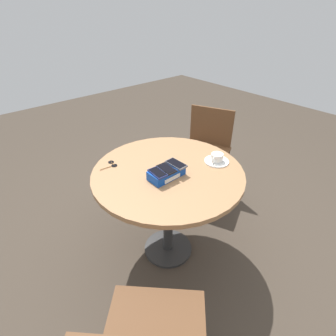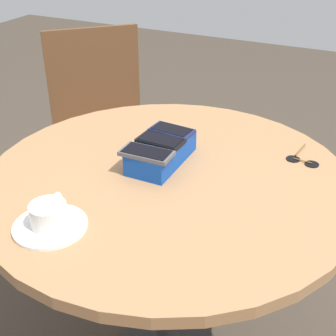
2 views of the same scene
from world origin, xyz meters
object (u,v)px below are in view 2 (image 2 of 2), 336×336
(chair_near_window, at_px, (103,128))
(sunglasses, at_px, (302,160))
(phone_gray, at_px, (147,153))
(coffee_cup, at_px, (49,214))
(phone_black, at_px, (161,141))
(phone_navy, at_px, (172,131))
(phone_box, at_px, (161,152))
(saucer, at_px, (50,226))
(round_table, at_px, (168,208))

(chair_near_window, bearing_deg, sunglasses, 65.94)
(phone_gray, distance_m, chair_near_window, 0.95)
(sunglasses, bearing_deg, coffee_cup, -38.61)
(phone_gray, bearing_deg, coffee_cup, -16.33)
(phone_black, distance_m, chair_near_window, 0.90)
(phone_navy, distance_m, phone_gray, 0.15)
(phone_box, height_order, saucer, phone_box)
(phone_box, xyz_separation_m, phone_gray, (0.08, -0.00, 0.03))
(round_table, bearing_deg, chair_near_window, -135.34)
(round_table, height_order, phone_gray, phone_gray)
(round_table, height_order, saucer, saucer)
(round_table, bearing_deg, saucer, -22.82)
(phone_navy, relative_size, phone_black, 0.98)
(coffee_cup, relative_size, sunglasses, 0.89)
(phone_gray, bearing_deg, saucer, -16.05)
(phone_navy, bearing_deg, phone_box, 2.13)
(phone_box, distance_m, phone_gray, 0.08)
(phone_gray, bearing_deg, phone_black, -179.60)
(round_table, height_order, phone_black, phone_black)
(round_table, height_order, coffee_cup, coffee_cup)
(phone_navy, height_order, sunglasses, phone_navy)
(saucer, xyz_separation_m, chair_near_window, (-0.96, -0.51, -0.28))
(coffee_cup, height_order, sunglasses, coffee_cup)
(phone_black, bearing_deg, phone_navy, 179.48)
(phone_navy, height_order, chair_near_window, chair_near_window)
(phone_black, bearing_deg, phone_box, 53.93)
(phone_navy, xyz_separation_m, coffee_cup, (0.44, -0.08, -0.03))
(phone_black, distance_m, coffee_cup, 0.38)
(phone_navy, distance_m, sunglasses, 0.37)
(phone_box, relative_size, sunglasses, 1.79)
(saucer, relative_size, sunglasses, 1.32)
(coffee_cup, bearing_deg, round_table, 156.88)
(phone_box, height_order, phone_gray, phone_gray)
(chair_near_window, bearing_deg, coffee_cup, 27.81)
(sunglasses, bearing_deg, phone_black, -63.62)
(phone_gray, relative_size, saucer, 0.83)
(round_table, distance_m, saucer, 0.36)
(round_table, bearing_deg, coffee_cup, -23.12)
(phone_black, bearing_deg, phone_gray, 0.40)
(phone_box, height_order, phone_navy, phone_navy)
(phone_navy, bearing_deg, chair_near_window, -131.52)
(coffee_cup, relative_size, chair_near_window, 0.13)
(round_table, relative_size, phone_navy, 7.77)
(phone_black, xyz_separation_m, sunglasses, (-0.17, 0.35, -0.06))
(phone_box, xyz_separation_m, phone_navy, (-0.07, -0.00, 0.03))
(phone_black, xyz_separation_m, chair_near_window, (-0.59, -0.59, -0.34))
(saucer, bearing_deg, phone_black, 167.34)
(phone_gray, distance_m, sunglasses, 0.43)
(round_table, height_order, chair_near_window, chair_near_window)
(round_table, height_order, phone_navy, phone_navy)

